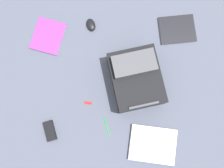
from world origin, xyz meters
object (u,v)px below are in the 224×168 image
object	(u,v)px
backpack	(136,79)
power_brick	(50,131)
pen_black	(107,127)
usb_stick	(88,103)
computer_mouse	(91,25)
laptop	(153,145)
book_blue	(48,36)
book_red	(177,30)

from	to	relation	value
backpack	power_brick	xyz separation A→B (m)	(0.61, 0.25, -0.08)
pen_black	usb_stick	world-z (taller)	same
computer_mouse	power_brick	xyz separation A→B (m)	(0.37, 0.69, 0.00)
laptop	book_blue	size ratio (longest dim) A/B	1.18
laptop	computer_mouse	size ratio (longest dim) A/B	3.82
book_blue	computer_mouse	distance (m)	0.31
usb_stick	book_red	bearing A→B (deg)	-149.00
laptop	book_red	bearing A→B (deg)	-112.40
backpack	computer_mouse	size ratio (longest dim) A/B	4.30
book_blue	pen_black	world-z (taller)	book_blue
laptop	book_red	size ratio (longest dim) A/B	1.37
backpack	laptop	world-z (taller)	backpack
book_red	computer_mouse	bearing A→B (deg)	-11.68
book_red	backpack	bearing A→B (deg)	41.38
power_brick	pen_black	distance (m)	0.38
backpack	power_brick	world-z (taller)	backpack
backpack	usb_stick	bearing A→B (deg)	16.86
book_blue	power_brick	distance (m)	0.66
book_blue	usb_stick	world-z (taller)	book_blue
laptop	book_blue	world-z (taller)	laptop
book_blue	power_brick	bearing A→B (deg)	84.65
book_red	usb_stick	size ratio (longest dim) A/B	5.09
backpack	book_red	xyz separation A→B (m)	(-0.36, -0.32, -0.09)
backpack	usb_stick	xyz separation A→B (m)	(0.34, 0.10, -0.09)
computer_mouse	backpack	bearing A→B (deg)	-71.02
laptop	book_red	world-z (taller)	laptop
power_brick	pen_black	size ratio (longest dim) A/B	0.97
pen_black	book_blue	bearing A→B (deg)	-65.30
power_brick	book_red	bearing A→B (deg)	-149.73
computer_mouse	pen_black	world-z (taller)	computer_mouse
computer_mouse	laptop	bearing A→B (deg)	-81.56
power_brick	backpack	bearing A→B (deg)	-157.75
laptop	book_blue	bearing A→B (deg)	-54.81
laptop	computer_mouse	world-z (taller)	computer_mouse
pen_black	usb_stick	bearing A→B (deg)	-59.82
backpack	book_blue	distance (m)	0.69
book_red	usb_stick	xyz separation A→B (m)	(0.70, 0.42, -0.00)
book_blue	backpack	bearing A→B (deg)	143.54
pen_black	power_brick	bearing A→B (deg)	-4.31
power_brick	book_blue	bearing A→B (deg)	-95.35
backpack	book_red	world-z (taller)	backpack
book_red	pen_black	world-z (taller)	book_red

